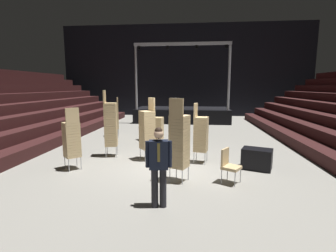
# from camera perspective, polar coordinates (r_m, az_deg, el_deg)

# --- Properties ---
(ground_plane) EXTENTS (22.00, 30.00, 0.10)m
(ground_plane) POSITION_cam_1_polar(r_m,az_deg,el_deg) (8.43, -0.01, -9.44)
(ground_plane) COLOR gray
(arena_end_wall) EXTENTS (22.00, 0.30, 8.00)m
(arena_end_wall) POSITION_cam_1_polar(r_m,az_deg,el_deg) (23.02, 3.78, 12.37)
(arena_end_wall) COLOR black
(arena_end_wall) RESTS_ON ground_plane
(stage_riser) EXTENTS (6.84, 3.46, 5.53)m
(stage_riser) POSITION_cam_1_polar(r_m,az_deg,el_deg) (19.08, 3.27, 2.81)
(stage_riser) COLOR black
(stage_riser) RESTS_ON ground_plane
(man_with_tie) EXTENTS (0.57, 0.28, 1.76)m
(man_with_tie) POSITION_cam_1_polar(r_m,az_deg,el_deg) (5.42, -2.11, -8.28)
(man_with_tie) COLOR black
(man_with_tie) RESTS_ON ground_plane
(chair_stack_front_left) EXTENTS (0.52, 0.52, 2.48)m
(chair_stack_front_left) POSITION_cam_1_polar(r_m,az_deg,el_deg) (9.59, -12.83, 0.49)
(chair_stack_front_left) COLOR #B2B5BA
(chair_stack_front_left) RESTS_ON ground_plane
(chair_stack_front_right) EXTENTS (0.57, 0.57, 2.05)m
(chair_stack_front_right) POSITION_cam_1_polar(r_m,az_deg,el_deg) (13.48, -12.07, 2.00)
(chair_stack_front_right) COLOR #B2B5BA
(chair_stack_front_right) RESTS_ON ground_plane
(chair_stack_mid_left) EXTENTS (0.53, 0.53, 2.05)m
(chair_stack_mid_left) POSITION_cam_1_polar(r_m,az_deg,el_deg) (8.67, 7.40, -1.65)
(chair_stack_mid_left) COLOR #B2B5BA
(chair_stack_mid_left) RESTS_ON ground_plane
(chair_stack_mid_right) EXTENTS (0.62, 0.62, 2.22)m
(chair_stack_mid_right) POSITION_cam_1_polar(r_m,az_deg,el_deg) (8.96, -4.71, -0.71)
(chair_stack_mid_right) COLOR #B2B5BA
(chair_stack_mid_right) RESTS_ON ground_plane
(chair_stack_mid_centre) EXTENTS (0.62, 0.62, 1.96)m
(chair_stack_mid_centre) POSITION_cam_1_polar(r_m,az_deg,el_deg) (8.46, -20.94, -2.72)
(chair_stack_mid_centre) COLOR #B2B5BA
(chair_stack_mid_centre) RESTS_ON ground_plane
(chair_stack_rear_left) EXTENTS (0.49, 0.49, 1.79)m
(chair_stack_rear_left) POSITION_cam_1_polar(r_m,az_deg,el_deg) (10.61, -2.44, -0.33)
(chair_stack_rear_left) COLOR #B2B5BA
(chair_stack_rear_left) RESTS_ON ground_plane
(chair_stack_rear_right) EXTENTS (0.58, 0.58, 2.31)m
(chair_stack_rear_right) POSITION_cam_1_polar(r_m,az_deg,el_deg) (6.86, 2.57, -3.30)
(chair_stack_rear_right) COLOR #B2B5BA
(chair_stack_rear_right) RESTS_ON ground_plane
(chair_stack_rear_centre) EXTENTS (0.61, 0.61, 1.88)m
(chair_stack_rear_centre) POSITION_cam_1_polar(r_m,az_deg,el_deg) (12.29, -4.62, 1.12)
(chair_stack_rear_centre) COLOR #B2B5BA
(chair_stack_rear_centre) RESTS_ON ground_plane
(equipment_road_case) EXTENTS (1.06, 0.88, 0.66)m
(equipment_road_case) POSITION_cam_1_polar(r_m,az_deg,el_deg) (8.56, 19.42, -7.01)
(equipment_road_case) COLOR black
(equipment_road_case) RESTS_ON ground_plane
(loose_chair_near_man) EXTENTS (0.61, 0.61, 0.95)m
(loose_chair_near_man) POSITION_cam_1_polar(r_m,az_deg,el_deg) (7.09, 13.61, -8.31)
(loose_chair_near_man) COLOR #B2B5BA
(loose_chair_near_man) RESTS_ON ground_plane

